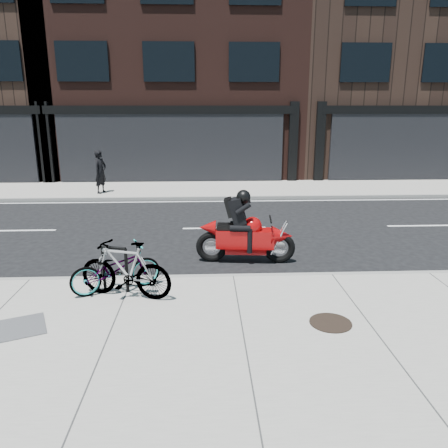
{
  "coord_description": "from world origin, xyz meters",
  "views": [
    {
      "loc": [
        -0.55,
        -10.11,
        3.42
      ],
      "look_at": [
        -0.14,
        -0.84,
        0.9
      ],
      "focal_mm": 35.0,
      "sensor_mm": 36.0,
      "label": 1
    }
  ],
  "objects_px": {
    "pedestrian": "(100,172)",
    "utility_grate": "(19,328)",
    "manhole_cover": "(331,323)",
    "bicycle_front": "(116,269)",
    "bicycle_rear": "(125,269)",
    "motorcycle": "(250,233)",
    "bike_rack": "(115,265)"
  },
  "relations": [
    {
      "from": "motorcycle",
      "to": "bicycle_front",
      "type": "bearing_deg",
      "value": -140.53
    },
    {
      "from": "bike_rack",
      "to": "motorcycle",
      "type": "bearing_deg",
      "value": 33.94
    },
    {
      "from": "bike_rack",
      "to": "motorcycle",
      "type": "distance_m",
      "value": 3.17
    },
    {
      "from": "bicycle_rear",
      "to": "manhole_cover",
      "type": "relative_size",
      "value": 2.6
    },
    {
      "from": "pedestrian",
      "to": "utility_grate",
      "type": "bearing_deg",
      "value": -149.44
    },
    {
      "from": "pedestrian",
      "to": "manhole_cover",
      "type": "distance_m",
      "value": 12.41
    },
    {
      "from": "motorcycle",
      "to": "pedestrian",
      "type": "bearing_deg",
      "value": 128.55
    },
    {
      "from": "bicycle_front",
      "to": "motorcycle",
      "type": "xyz_separation_m",
      "value": [
        2.62,
        1.77,
        0.12
      ]
    },
    {
      "from": "bicycle_rear",
      "to": "bike_rack",
      "type": "bearing_deg",
      "value": -121.29
    },
    {
      "from": "motorcycle",
      "to": "pedestrian",
      "type": "relative_size",
      "value": 1.35
    },
    {
      "from": "bicycle_rear",
      "to": "pedestrian",
      "type": "bearing_deg",
      "value": -148.02
    },
    {
      "from": "bike_rack",
      "to": "bicycle_rear",
      "type": "distance_m",
      "value": 0.35
    },
    {
      "from": "bicycle_front",
      "to": "motorcycle",
      "type": "bearing_deg",
      "value": -79.97
    },
    {
      "from": "bicycle_rear",
      "to": "manhole_cover",
      "type": "height_order",
      "value": "bicycle_rear"
    },
    {
      "from": "bicycle_front",
      "to": "bike_rack",
      "type": "bearing_deg",
      "value": 65.99
    },
    {
      "from": "bicycle_rear",
      "to": "utility_grate",
      "type": "distance_m",
      "value": 1.89
    },
    {
      "from": "bicycle_rear",
      "to": "utility_grate",
      "type": "relative_size",
      "value": 2.29
    },
    {
      "from": "manhole_cover",
      "to": "bicycle_rear",
      "type": "bearing_deg",
      "value": 161.15
    },
    {
      "from": "bicycle_front",
      "to": "utility_grate",
      "type": "xyz_separation_m",
      "value": [
        -1.24,
        -1.35,
        -0.42
      ]
    },
    {
      "from": "bike_rack",
      "to": "bicycle_rear",
      "type": "bearing_deg",
      "value": -48.24
    },
    {
      "from": "bicycle_rear",
      "to": "bicycle_front",
      "type": "bearing_deg",
      "value": -122.61
    },
    {
      "from": "bike_rack",
      "to": "manhole_cover",
      "type": "height_order",
      "value": "bike_rack"
    },
    {
      "from": "motorcycle",
      "to": "utility_grate",
      "type": "relative_size",
      "value": 2.98
    },
    {
      "from": "bicycle_rear",
      "to": "pedestrian",
      "type": "height_order",
      "value": "pedestrian"
    },
    {
      "from": "bike_rack",
      "to": "manhole_cover",
      "type": "xyz_separation_m",
      "value": [
        3.59,
        -1.41,
        -0.5
      ]
    },
    {
      "from": "pedestrian",
      "to": "utility_grate",
      "type": "height_order",
      "value": "pedestrian"
    },
    {
      "from": "bike_rack",
      "to": "utility_grate",
      "type": "bearing_deg",
      "value": -132.3
    },
    {
      "from": "motorcycle",
      "to": "pedestrian",
      "type": "distance_m",
      "value": 9.17
    },
    {
      "from": "motorcycle",
      "to": "utility_grate",
      "type": "xyz_separation_m",
      "value": [
        -3.86,
        -3.12,
        -0.54
      ]
    },
    {
      "from": "bike_rack",
      "to": "utility_grate",
      "type": "height_order",
      "value": "bike_rack"
    },
    {
      "from": "bike_rack",
      "to": "bicycle_rear",
      "type": "xyz_separation_m",
      "value": [
        0.23,
        -0.26,
        0.01
      ]
    },
    {
      "from": "manhole_cover",
      "to": "bicycle_front",
      "type": "bearing_deg",
      "value": 158.54
    }
  ]
}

